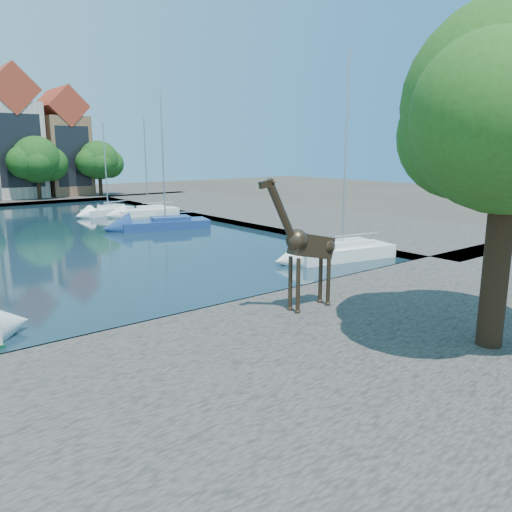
{
  "coord_description": "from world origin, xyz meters",
  "views": [
    {
      "loc": [
        -7.79,
        -16.22,
        6.67
      ],
      "look_at": [
        4.56,
        -0.61,
        2.41
      ],
      "focal_mm": 35.0,
      "sensor_mm": 36.0,
      "label": 1
    }
  ],
  "objects": [
    {
      "name": "ground",
      "position": [
        0.0,
        0.0,
        0.0
      ],
      "size": [
        160.0,
        160.0,
        0.0
      ],
      "primitive_type": "plane",
      "color": "#38332B",
      "rests_on": "ground"
    },
    {
      "name": "water_basin",
      "position": [
        0.0,
        24.0,
        0.04
      ],
      "size": [
        38.0,
        50.0,
        0.08
      ],
      "primitive_type": "cube",
      "color": "black",
      "rests_on": "ground"
    },
    {
      "name": "near_quay",
      "position": [
        0.0,
        -7.0,
        0.25
      ],
      "size": [
        50.0,
        14.0,
        0.5
      ],
      "primitive_type": "cube",
      "color": "#544E49",
      "rests_on": "ground"
    },
    {
      "name": "right_quay",
      "position": [
        25.0,
        24.0,
        0.25
      ],
      "size": [
        14.0,
        52.0,
        0.5
      ],
      "primitive_type": "cube",
      "color": "#544E49",
      "rests_on": "ground"
    },
    {
      "name": "townhouse_east_mid",
      "position": [
        8.5,
        55.99,
        8.1
      ],
      "size": [
        6.43,
        9.18,
        16.65
      ],
      "color": "beige",
      "rests_on": "far_quay"
    },
    {
      "name": "townhouse_east_end",
      "position": [
        15.0,
        55.99,
        7.11
      ],
      "size": [
        5.44,
        9.18,
        14.43
      ],
      "color": "#885E41",
      "rests_on": "far_quay"
    },
    {
      "name": "far_tree_east",
      "position": [
        10.11,
        50.49,
        5.24
      ],
      "size": [
        7.54,
        5.8,
        7.84
      ],
      "color": "#332114",
      "rests_on": "far_quay"
    },
    {
      "name": "far_tree_far_east",
      "position": [
        18.09,
        50.49,
        5.08
      ],
      "size": [
        6.76,
        5.2,
        7.36
      ],
      "color": "#332114",
      "rests_on": "far_quay"
    },
    {
      "name": "giraffe_statue",
      "position": [
        5.44,
        -2.61,
        3.03
      ],
      "size": [
        3.6,
        0.64,
        5.16
      ],
      "color": "#37291B",
      "rests_on": "near_quay"
    },
    {
      "name": "sailboat_right_a",
      "position": [
        15.0,
        4.04,
        0.7
      ],
      "size": [
        6.87,
        3.59,
        12.14
      ],
      "color": "white",
      "rests_on": "water_basin"
    },
    {
      "name": "sailboat_right_b",
      "position": [
        12.19,
        21.43,
        0.63
      ],
      "size": [
        7.65,
        4.48,
        11.16
      ],
      "color": "navy",
      "rests_on": "water_basin"
    },
    {
      "name": "sailboat_right_c",
      "position": [
        15.0,
        30.37,
        0.59
      ],
      "size": [
        6.26,
        2.84,
        9.6
      ],
      "color": "white",
      "rests_on": "water_basin"
    },
    {
      "name": "sailboat_right_d",
      "position": [
        12.0,
        33.34,
        0.61
      ],
      "size": [
        5.72,
        3.37,
        9.28
      ],
      "color": "white",
      "rests_on": "water_basin"
    }
  ]
}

